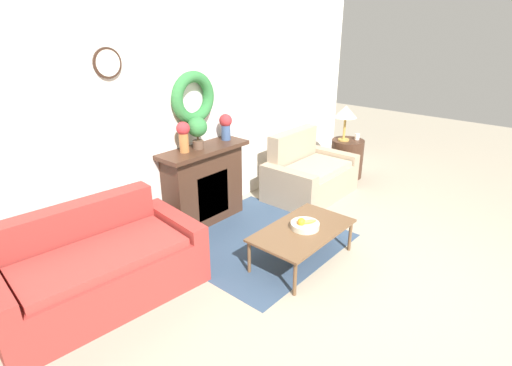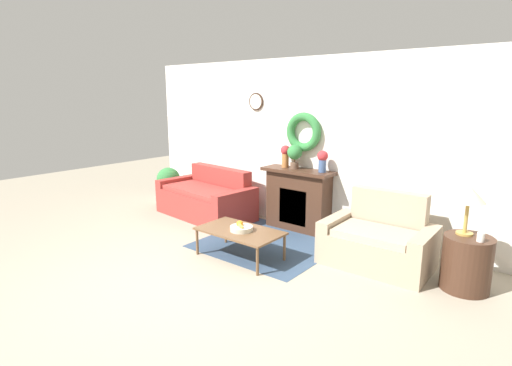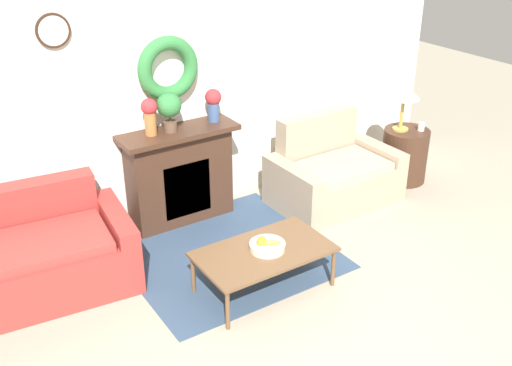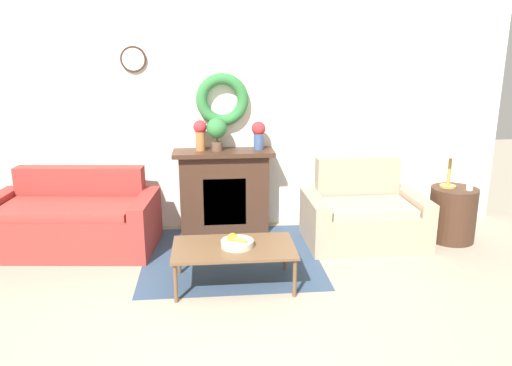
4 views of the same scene
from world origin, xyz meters
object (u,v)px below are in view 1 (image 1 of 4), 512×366
Objects in this scene: loveseat_right at (308,175)px; vase_on_mantel_right at (226,125)px; fireplace at (204,185)px; coffee_table at (303,232)px; vase_on_mantel_left at (183,135)px; couch_left at (98,268)px; fruit_bowl at (304,225)px; side_table_by_loveseat at (347,158)px; mug at (357,137)px; potted_plant_on_mantel at (197,129)px; table_lamp at (346,113)px.

vase_on_mantel_right is (-1.14, 0.52, 0.87)m from loveseat_right.
fireplace is at bearing -179.20° from vase_on_mantel_right.
vase_on_mantel_left is (-0.30, 1.47, 0.84)m from coffee_table.
coffee_table is (0.03, -1.46, -0.15)m from fireplace.
couch_left is 6.20× the size of fruit_bowl.
vase_on_mantel_right is at bearing 75.60° from coffee_table.
side_table_by_loveseat is at bearing -11.59° from vase_on_mantel_left.
potted_plant_on_mantel is (-2.76, 0.65, 0.56)m from mug.
coffee_table is at bearing -88.63° from fireplace.
loveseat_right is at bearing -24.76° from vase_on_mantel_right.
side_table_by_loveseat is at bearing -3.93° from loveseat_right.
table_lamp is at bearing -11.81° from fireplace.
table_lamp is at bearing 20.95° from fruit_bowl.
potted_plant_on_mantel is (-0.11, 1.45, 0.87)m from coffee_table.
loveseat_right is 1.53m from vase_on_mantel_right.
coffee_table is 1.69m from potted_plant_on_mantel.
loveseat_right is at bearing -16.14° from vase_on_mantel_left.
vase_on_mantel_right is 0.86× the size of potted_plant_on_mantel.
vase_on_mantel_left reaches higher than loveseat_right.
side_table_by_loveseat is (2.58, -0.58, -0.19)m from fireplace.
vase_on_mantel_right is at bearing 16.88° from couch_left.
table_lamp is 5.76× the size of mug.
fruit_bowl is (0.06, -1.46, -0.07)m from fireplace.
table_lamp is (2.45, 0.94, 0.64)m from fruit_bowl.
couch_left is at bearing 148.39° from fruit_bowl.
couch_left is 1.41× the size of loveseat_right.
mug is (2.66, 0.80, 0.31)m from coffee_table.
couch_left is at bearing 178.30° from table_lamp.
loveseat_right is 1.93m from potted_plant_on_mantel.
mug is (4.36, -0.27, 0.36)m from couch_left.
loveseat_right is at bearing 31.89° from coffee_table.
couch_left is 5.25× the size of vase_on_mantel_left.
loveseat_right is at bearing 176.80° from side_table_by_loveseat.
fireplace is 0.73m from potted_plant_on_mantel.
potted_plant_on_mantel is (-2.58, 0.51, 0.16)m from table_lamp.
fireplace is 0.89× the size of loveseat_right.
fruit_bowl is 1.66m from potted_plant_on_mantel.
fireplace is at bearing 167.38° from side_table_by_loveseat.
potted_plant_on_mantel reaches higher than coffee_table.
vase_on_mantel_right reaches higher than loveseat_right.
couch_left is 1.66× the size of coffee_table.
fireplace is at bearing 19.33° from couch_left.
coffee_table is at bearing -148.84° from loveseat_right.
potted_plant_on_mantel is (0.19, -0.02, 0.03)m from vase_on_mantel_left.
loveseat_right is 2.09m from vase_on_mantel_left.
vase_on_mantel_left is (1.41, 0.41, 0.88)m from couch_left.
vase_on_mantel_left is at bearing 178.76° from fireplace.
vase_on_mantel_right is (0.41, 0.01, 0.68)m from fireplace.
loveseat_right is 3.72× the size of vase_on_mantel_left.
coffee_table is at bearing -163.33° from mug.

